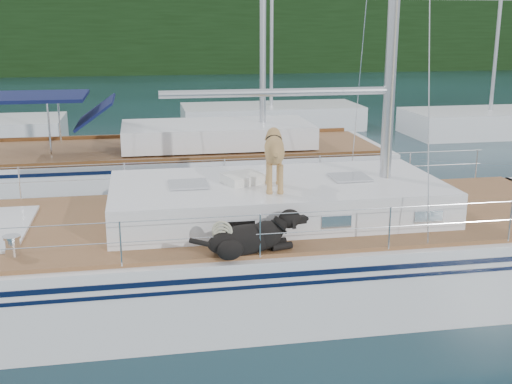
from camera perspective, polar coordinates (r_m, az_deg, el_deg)
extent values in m
plane|color=black|center=(10.59, -2.50, -8.79)|extent=(120.00, 120.00, 0.00)
cube|color=black|center=(54.64, -9.21, 13.46)|extent=(90.00, 3.00, 6.00)
cube|color=#595147|center=(55.95, -9.14, 11.03)|extent=(92.00, 1.00, 1.20)
cube|color=white|center=(10.40, -2.53, -6.27)|extent=(12.00, 3.80, 1.40)
cube|color=#98663D|center=(10.16, -2.58, -2.43)|extent=(11.52, 3.50, 0.06)
cube|color=white|center=(10.21, 1.86, -0.56)|extent=(5.20, 2.50, 0.55)
cylinder|color=silver|center=(9.89, 1.94, 8.83)|extent=(3.60, 0.12, 0.12)
cylinder|color=silver|center=(8.33, -0.99, -2.10)|extent=(10.56, 0.01, 0.01)
cylinder|color=silver|center=(11.69, -3.78, 2.86)|extent=(10.56, 0.01, 0.01)
cube|color=blue|center=(11.50, -10.38, -0.31)|extent=(0.75, 0.66, 0.05)
cube|color=white|center=(10.01, -1.15, 1.20)|extent=(0.72, 0.66, 0.15)
torus|color=beige|center=(8.37, -3.03, -3.47)|extent=(0.36, 0.22, 0.35)
cylinder|color=white|center=(9.09, -20.85, -4.56)|extent=(0.26, 0.26, 0.24)
cube|color=white|center=(16.70, -7.54, 1.63)|extent=(11.00, 3.50, 1.30)
cube|color=#98663D|center=(16.56, -7.61, 3.82)|extent=(10.56, 3.29, 0.06)
cube|color=white|center=(16.59, -3.50, 5.17)|extent=(4.80, 2.30, 0.55)
cube|color=#111A48|center=(16.52, -19.04, 8.03)|extent=(2.40, 2.30, 0.08)
cube|color=white|center=(26.43, 1.35, 6.56)|extent=(7.20, 3.00, 1.10)
cube|color=white|center=(26.51, 20.01, 5.68)|extent=(6.40, 3.00, 1.10)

